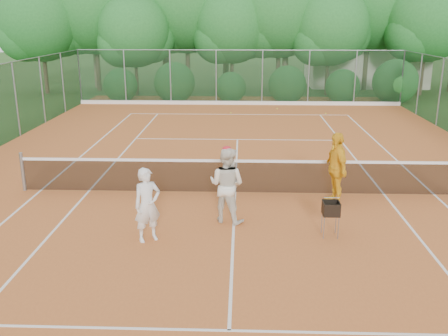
# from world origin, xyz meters

# --- Properties ---
(ground) EXTENTS (120.00, 120.00, 0.00)m
(ground) POSITION_xyz_m (0.00, 0.00, 0.00)
(ground) COLOR #264C1B
(ground) RESTS_ON ground
(clay_court) EXTENTS (18.00, 36.00, 0.02)m
(clay_court) POSITION_xyz_m (0.00, 0.00, 0.01)
(clay_court) COLOR #BF652C
(clay_court) RESTS_ON ground
(club_building) EXTENTS (8.00, 5.00, 3.00)m
(club_building) POSITION_xyz_m (9.00, 24.00, 1.50)
(club_building) COLOR beige
(club_building) RESTS_ON ground
(tennis_net) EXTENTS (11.97, 0.10, 1.10)m
(tennis_net) POSITION_xyz_m (0.00, 0.00, 0.53)
(tennis_net) COLOR gray
(tennis_net) RESTS_ON clay_court
(player_white) EXTENTS (0.71, 0.65, 1.64)m
(player_white) POSITION_xyz_m (-1.84, -3.14, 0.84)
(player_white) COLOR white
(player_white) RESTS_ON clay_court
(player_center_grp) EXTENTS (1.08, 0.98, 1.85)m
(player_center_grp) POSITION_xyz_m (-0.17, -2.00, 0.93)
(player_center_grp) COLOR white
(player_center_grp) RESTS_ON clay_court
(player_yellow) EXTENTS (0.69, 1.18, 1.89)m
(player_yellow) POSITION_xyz_m (2.61, -0.67, 0.97)
(player_yellow) COLOR yellow
(player_yellow) RESTS_ON clay_court
(ball_hopper) EXTENTS (0.35, 0.35, 0.80)m
(ball_hopper) POSITION_xyz_m (2.14, -2.79, 0.66)
(ball_hopper) COLOR gray
(ball_hopper) RESTS_ON clay_court
(stray_ball_a) EXTENTS (0.07, 0.07, 0.07)m
(stray_ball_a) POSITION_xyz_m (-0.39, 12.14, 0.05)
(stray_ball_a) COLOR gold
(stray_ball_a) RESTS_ON clay_court
(stray_ball_b) EXTENTS (0.07, 0.07, 0.07)m
(stray_ball_b) POSITION_xyz_m (2.06, 13.47, 0.05)
(stray_ball_b) COLOR #E1EE37
(stray_ball_b) RESTS_ON clay_court
(stray_ball_c) EXTENTS (0.07, 0.07, 0.07)m
(stray_ball_c) POSITION_xyz_m (4.43, 12.10, 0.05)
(stray_ball_c) COLOR yellow
(stray_ball_c) RESTS_ON clay_court
(court_markings) EXTENTS (11.03, 23.83, 0.01)m
(court_markings) POSITION_xyz_m (0.00, 0.00, 0.02)
(court_markings) COLOR white
(court_markings) RESTS_ON clay_court
(fence_back) EXTENTS (18.07, 0.07, 3.00)m
(fence_back) POSITION_xyz_m (0.00, 15.00, 1.52)
(fence_back) COLOR #19381E
(fence_back) RESTS_ON clay_court
(tropical_treeline) EXTENTS (32.10, 8.49, 15.03)m
(tropical_treeline) POSITION_xyz_m (1.43, 20.22, 5.11)
(tropical_treeline) COLOR brown
(tropical_treeline) RESTS_ON ground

